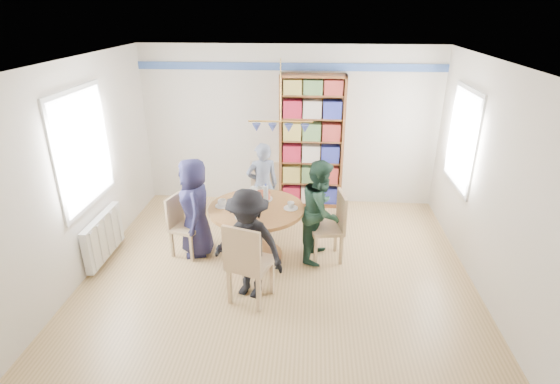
# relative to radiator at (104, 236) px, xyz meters

# --- Properties ---
(ground) EXTENTS (5.00, 5.00, 0.00)m
(ground) POSITION_rel_radiator_xyz_m (2.42, -0.30, -0.35)
(ground) COLOR tan
(room_shell) EXTENTS (5.00, 5.00, 5.00)m
(room_shell) POSITION_rel_radiator_xyz_m (2.16, 0.57, 1.30)
(room_shell) COLOR white
(room_shell) RESTS_ON ground
(radiator) EXTENTS (0.12, 1.00, 0.60)m
(radiator) POSITION_rel_radiator_xyz_m (0.00, 0.00, 0.00)
(radiator) COLOR silver
(radiator) RESTS_ON ground
(dining_table) EXTENTS (1.30, 1.30, 0.75)m
(dining_table) POSITION_rel_radiator_xyz_m (2.08, 0.25, 0.21)
(dining_table) COLOR brown
(dining_table) RESTS_ON ground
(chair_left) EXTENTS (0.48, 0.48, 0.87)m
(chair_left) POSITION_rel_radiator_xyz_m (1.03, 0.24, 0.13)
(chair_left) COLOR tan
(chair_left) RESTS_ON ground
(chair_right) EXTENTS (0.50, 0.50, 0.97)m
(chair_right) POSITION_rel_radiator_xyz_m (3.12, 0.26, 0.19)
(chair_right) COLOR tan
(chair_right) RESTS_ON ground
(chair_far) EXTENTS (0.49, 0.49, 1.01)m
(chair_far) POSITION_rel_radiator_xyz_m (2.09, 1.25, 0.20)
(chair_far) COLOR tan
(chair_far) RESTS_ON ground
(chair_near) EXTENTS (0.59, 0.59, 1.05)m
(chair_near) POSITION_rel_radiator_xyz_m (2.11, -0.82, 0.23)
(chair_near) COLOR tan
(chair_near) RESTS_ON ground
(person_left) EXTENTS (0.65, 0.80, 1.41)m
(person_left) POSITION_rel_radiator_xyz_m (1.23, 0.27, 0.35)
(person_left) COLOR #191937
(person_left) RESTS_ON ground
(person_right) EXTENTS (0.68, 0.79, 1.42)m
(person_right) POSITION_rel_radiator_xyz_m (2.96, 0.29, 0.36)
(person_right) COLOR #1B3628
(person_right) RESTS_ON ground
(person_far) EXTENTS (0.58, 0.47, 1.37)m
(person_far) POSITION_rel_radiator_xyz_m (2.06, 1.18, 0.34)
(person_far) COLOR gray
(person_far) RESTS_ON ground
(person_near) EXTENTS (1.01, 0.79, 1.38)m
(person_near) POSITION_rel_radiator_xyz_m (2.10, -0.64, 0.34)
(person_near) COLOR black
(person_near) RESTS_ON ground
(bookshelf) EXTENTS (1.07, 0.32, 2.26)m
(bookshelf) POSITION_rel_radiator_xyz_m (2.80, 2.04, 0.76)
(bookshelf) COLOR brown
(bookshelf) RESTS_ON ground
(tableware) EXTENTS (1.13, 1.13, 0.30)m
(tableware) POSITION_rel_radiator_xyz_m (2.06, 0.28, 0.46)
(tableware) COLOR white
(tableware) RESTS_ON dining_table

